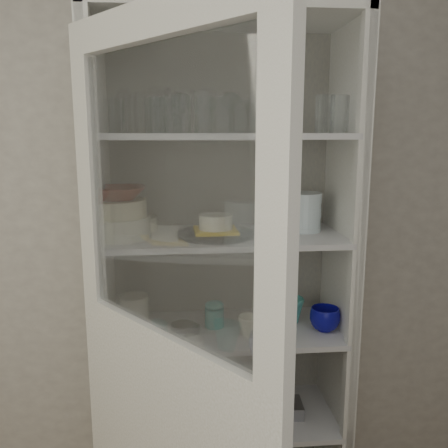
% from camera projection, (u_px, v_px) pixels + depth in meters
% --- Properties ---
extents(wall_back, '(3.60, 0.02, 2.60)m').
position_uv_depth(wall_back, '(175.00, 215.00, 2.11)').
color(wall_back, gray).
rests_on(wall_back, ground).
extents(pantry_cabinet, '(1.00, 0.45, 2.10)m').
position_uv_depth(pantry_cabinet, '(223.00, 304.00, 2.04)').
color(pantry_cabinet, '#BAB7A4').
rests_on(pantry_cabinet, floor).
extents(cupboard_door, '(0.59, 0.73, 2.00)m').
position_uv_depth(cupboard_door, '(167.00, 405.00, 1.40)').
color(cupboard_door, '#BAB7A4').
rests_on(cupboard_door, floor).
extents(tumbler_0, '(0.07, 0.07, 0.12)m').
position_uv_depth(tumbler_0, '(158.00, 115.00, 1.64)').
color(tumbler_0, silver).
rests_on(tumbler_0, shelf_glass).
extents(tumbler_1, '(0.07, 0.07, 0.13)m').
position_uv_depth(tumbler_1, '(182.00, 114.00, 1.66)').
color(tumbler_1, silver).
rests_on(tumbler_1, shelf_glass).
extents(tumbler_2, '(0.07, 0.07, 0.13)m').
position_uv_depth(tumbler_2, '(171.00, 114.00, 1.70)').
color(tumbler_2, silver).
rests_on(tumbler_2, shelf_glass).
extents(tumbler_3, '(0.09, 0.09, 0.15)m').
position_uv_depth(tumbler_3, '(205.00, 112.00, 1.68)').
color(tumbler_3, silver).
rests_on(tumbler_3, shelf_glass).
extents(tumbler_4, '(0.07, 0.07, 0.13)m').
position_uv_depth(tumbler_4, '(223.00, 115.00, 1.69)').
color(tumbler_4, silver).
rests_on(tumbler_4, shelf_glass).
extents(tumbler_5, '(0.08, 0.08, 0.14)m').
position_uv_depth(tumbler_5, '(325.00, 114.00, 1.74)').
color(tumbler_5, silver).
rests_on(tumbler_5, shelf_glass).
extents(tumbler_6, '(0.08, 0.08, 0.14)m').
position_uv_depth(tumbler_6, '(339.00, 114.00, 1.72)').
color(tumbler_6, silver).
rests_on(tumbler_6, shelf_glass).
extents(tumbler_7, '(0.07, 0.07, 0.13)m').
position_uv_depth(tumbler_7, '(116.00, 116.00, 1.80)').
color(tumbler_7, silver).
rests_on(tumbler_7, shelf_glass).
extents(tumbler_8, '(0.08, 0.08, 0.13)m').
position_uv_depth(tumbler_8, '(154.00, 115.00, 1.80)').
color(tumbler_8, silver).
rests_on(tumbler_8, shelf_glass).
extents(tumbler_9, '(0.09, 0.09, 0.14)m').
position_uv_depth(tumbler_9, '(218.00, 115.00, 1.81)').
color(tumbler_9, silver).
rests_on(tumbler_9, shelf_glass).
extents(tumbler_10, '(0.08, 0.08, 0.13)m').
position_uv_depth(tumbler_10, '(241.00, 116.00, 1.81)').
color(tumbler_10, silver).
rests_on(tumbler_10, shelf_glass).
extents(tumbler_11, '(0.08, 0.08, 0.15)m').
position_uv_depth(tumbler_11, '(259.00, 114.00, 1.82)').
color(tumbler_11, silver).
rests_on(tumbler_11, shelf_glass).
extents(goblet_0, '(0.08, 0.08, 0.17)m').
position_uv_depth(goblet_0, '(181.00, 111.00, 1.92)').
color(goblet_0, silver).
rests_on(goblet_0, shelf_glass).
extents(goblet_1, '(0.08, 0.08, 0.18)m').
position_uv_depth(goblet_1, '(229.00, 111.00, 1.94)').
color(goblet_1, silver).
rests_on(goblet_1, shelf_glass).
extents(goblet_2, '(0.08, 0.08, 0.18)m').
position_uv_depth(goblet_2, '(232.00, 111.00, 1.91)').
color(goblet_2, silver).
rests_on(goblet_2, shelf_glass).
extents(goblet_3, '(0.07, 0.07, 0.15)m').
position_uv_depth(goblet_3, '(269.00, 114.00, 1.93)').
color(goblet_3, silver).
rests_on(goblet_3, shelf_glass).
extents(plate_stack_front, '(0.24, 0.24, 0.08)m').
position_uv_depth(plate_stack_front, '(119.00, 227.00, 1.83)').
color(plate_stack_front, white).
rests_on(plate_stack_front, shelf_plates).
extents(plate_stack_back, '(0.21, 0.21, 0.06)m').
position_uv_depth(plate_stack_back, '(133.00, 223.00, 1.98)').
color(plate_stack_back, white).
rests_on(plate_stack_back, shelf_plates).
extents(cream_bowl, '(0.26, 0.26, 0.07)m').
position_uv_depth(cream_bowl, '(119.00, 208.00, 1.82)').
color(cream_bowl, beige).
rests_on(cream_bowl, plate_stack_front).
extents(terracotta_bowl, '(0.23, 0.23, 0.05)m').
position_uv_depth(terracotta_bowl, '(118.00, 193.00, 1.81)').
color(terracotta_bowl, maroon).
rests_on(terracotta_bowl, cream_bowl).
extents(glass_platter, '(0.33, 0.33, 0.02)m').
position_uv_depth(glass_platter, '(216.00, 234.00, 1.87)').
color(glass_platter, silver).
rests_on(glass_platter, shelf_plates).
extents(yellow_trivet, '(0.17, 0.17, 0.01)m').
position_uv_depth(yellow_trivet, '(216.00, 230.00, 1.87)').
color(yellow_trivet, yellow).
rests_on(yellow_trivet, glass_platter).
extents(white_ramekin, '(0.17, 0.17, 0.06)m').
position_uv_depth(white_ramekin, '(216.00, 222.00, 1.86)').
color(white_ramekin, white).
rests_on(white_ramekin, yellow_trivet).
extents(grey_bowl_stack, '(0.14, 0.14, 0.16)m').
position_uv_depth(grey_bowl_stack, '(304.00, 212.00, 1.95)').
color(grey_bowl_stack, silver).
rests_on(grey_bowl_stack, shelf_plates).
extents(mug_blue, '(0.14, 0.14, 0.10)m').
position_uv_depth(mug_blue, '(325.00, 319.00, 1.95)').
color(mug_blue, navy).
rests_on(mug_blue, shelf_mugs).
extents(mug_teal, '(0.13, 0.13, 0.11)m').
position_uv_depth(mug_teal, '(290.00, 310.00, 2.03)').
color(mug_teal, '#198473').
rests_on(mug_teal, shelf_mugs).
extents(mug_white, '(0.10, 0.10, 0.08)m').
position_uv_depth(mug_white, '(249.00, 326.00, 1.90)').
color(mug_white, white).
rests_on(mug_white, shelf_mugs).
extents(teal_jar, '(0.08, 0.08, 0.10)m').
position_uv_depth(teal_jar, '(215.00, 316.00, 1.98)').
color(teal_jar, '#198473').
rests_on(teal_jar, shelf_mugs).
extents(measuring_cups, '(0.10, 0.10, 0.04)m').
position_uv_depth(measuring_cups, '(183.00, 328.00, 1.93)').
color(measuring_cups, '#AAAAAA').
rests_on(measuring_cups, shelf_mugs).
extents(white_canister, '(0.12, 0.12, 0.14)m').
position_uv_depth(white_canister, '(135.00, 312.00, 1.96)').
color(white_canister, white).
rests_on(white_canister, shelf_mugs).
extents(cream_dish, '(0.26, 0.26, 0.07)m').
position_uv_depth(cream_dish, '(167.00, 407.00, 2.04)').
color(cream_dish, beige).
rests_on(cream_dish, shelf_bot).
extents(tin_box, '(0.18, 0.13, 0.05)m').
position_uv_depth(tin_box, '(281.00, 408.00, 2.06)').
color(tin_box, gray).
rests_on(tin_box, shelf_bot).
extents(tumbler_12, '(0.07, 0.07, 0.13)m').
position_uv_depth(tumbler_12, '(264.00, 116.00, 1.83)').
color(tumbler_12, silver).
rests_on(tumbler_12, shelf_glass).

